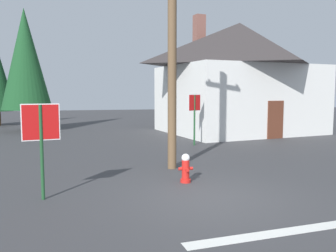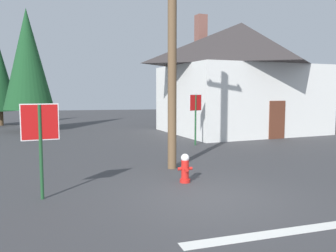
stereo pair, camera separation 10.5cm
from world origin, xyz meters
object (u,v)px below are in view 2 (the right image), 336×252
stop_sign_near (40,131)px  utility_pole (172,46)px  pine_tree_mid_left (28,59)px  fire_hydrant (185,168)px  stop_sign_far (196,109)px  house (240,76)px

stop_sign_near → utility_pole: (3.68, 2.56, 2.34)m
stop_sign_near → pine_tree_mid_left: (-2.64, 15.00, 2.86)m
pine_tree_mid_left → fire_hydrant: bearing=-66.2°
pine_tree_mid_left → stop_sign_far: bearing=-42.9°
stop_sign_near → utility_pole: 5.05m
stop_sign_far → house: 6.47m
fire_hydrant → house: house is taller
stop_sign_far → stop_sign_near: bearing=-129.3°
utility_pole → stop_sign_far: utility_pole is taller
stop_sign_far → pine_tree_mid_left: (-8.47, 7.86, 2.76)m
utility_pole → pine_tree_mid_left: 13.97m
fire_hydrant → stop_sign_far: bearing=71.0°
stop_sign_near → fire_hydrant: size_ratio=2.78×
utility_pole → stop_sign_far: bearing=64.8°
house → pine_tree_mid_left: 13.13m
stop_sign_near → house: (10.04, 11.74, 1.83)m
fire_hydrant → utility_pole: bearing=88.5°
fire_hydrant → utility_pole: utility_pole is taller
utility_pole → stop_sign_far: 5.54m
utility_pole → fire_hydrant: bearing=-91.5°
stop_sign_far → house: bearing=47.6°
stop_sign_far → pine_tree_mid_left: size_ratio=0.31×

